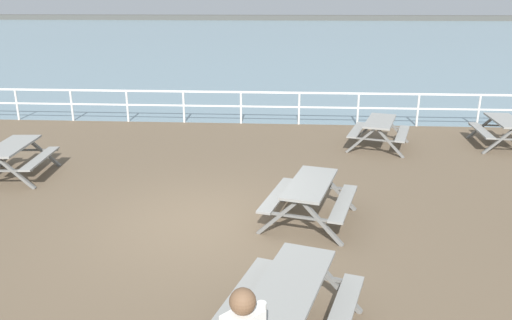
% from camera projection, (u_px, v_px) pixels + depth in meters
% --- Properties ---
extents(ground_plane, '(30.00, 24.00, 0.20)m').
position_uv_depth(ground_plane, '(202.00, 226.00, 9.32)').
color(ground_plane, brown).
extents(sea_band, '(142.00, 90.00, 0.01)m').
position_uv_depth(sea_band, '(277.00, 34.00, 59.37)').
color(sea_band, gray).
rests_on(sea_band, ground).
extents(distant_shoreline, '(142.00, 6.00, 1.80)m').
position_uv_depth(distant_shoreline, '(283.00, 20.00, 100.20)').
color(distant_shoreline, '#4C4C47').
rests_on(distant_shoreline, ground).
extents(seaward_railing, '(23.07, 0.07, 1.08)m').
position_uv_depth(seaward_railing, '(241.00, 101.00, 16.42)').
color(seaward_railing, white).
rests_on(seaward_railing, ground).
extents(picnic_table_near_left, '(1.95, 2.15, 0.80)m').
position_uv_depth(picnic_table_near_left, '(290.00, 294.00, 5.96)').
color(picnic_table_near_left, gray).
rests_on(picnic_table_near_left, ground).
extents(picnic_table_near_right, '(1.95, 2.15, 0.80)m').
position_uv_depth(picnic_table_near_right, '(380.00, 127.00, 13.77)').
color(picnic_table_near_right, gray).
rests_on(picnic_table_near_right, ground).
extents(picnic_table_far_left, '(1.65, 1.90, 0.80)m').
position_uv_depth(picnic_table_far_left, '(505.00, 126.00, 13.83)').
color(picnic_table_far_left, gray).
rests_on(picnic_table_far_left, ground).
extents(picnic_table_seaward, '(1.91, 2.12, 0.80)m').
position_uv_depth(picnic_table_seaward, '(310.00, 192.00, 9.13)').
color(picnic_table_seaward, gray).
rests_on(picnic_table_seaward, ground).
extents(picnic_table_corner, '(1.68, 1.93, 0.80)m').
position_uv_depth(picnic_table_corner, '(12.00, 153.00, 11.44)').
color(picnic_table_corner, gray).
rests_on(picnic_table_corner, ground).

